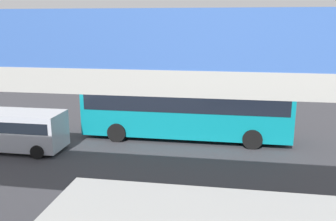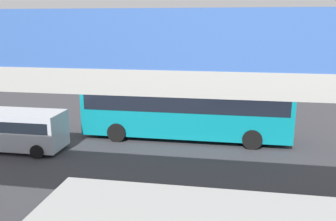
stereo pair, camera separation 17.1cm
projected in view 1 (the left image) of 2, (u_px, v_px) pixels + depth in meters
ground at (168, 136)px, 21.24m from camera, size 80.00×80.00×0.00m
city_bus at (185, 106)px, 20.53m from camera, size 11.54×2.85×3.15m
parked_van at (17, 128)px, 18.69m from camera, size 4.80×2.17×2.05m
pedestrian at (98, 105)px, 25.40m from camera, size 0.38×0.38×1.79m
lane_dash_leftmost at (237, 128)px, 23.00m from camera, size 2.00×0.20×0.01m
lane_dash_left at (174, 125)px, 23.63m from camera, size 2.00×0.20×0.01m
lane_dash_centre at (115, 122)px, 24.27m from camera, size 2.00×0.20×0.01m
pedestrian_overpass at (82, 91)px, 8.41m from camera, size 24.38×2.60×6.72m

